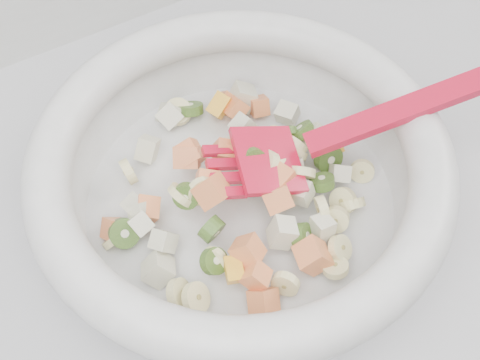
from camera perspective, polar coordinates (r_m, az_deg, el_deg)
counter at (r=1.01m, az=3.73°, el=-13.52°), size 2.00×0.60×0.90m
mixing_bowl at (r=0.53m, az=0.07°, el=0.58°), size 0.45×0.36×0.14m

